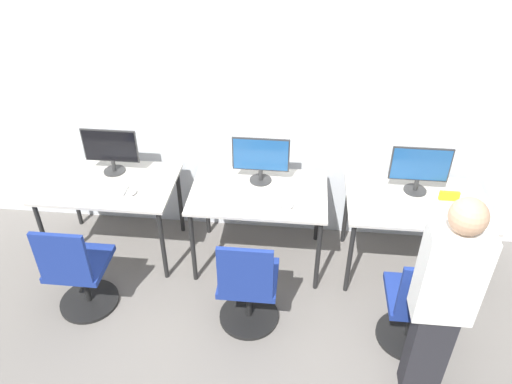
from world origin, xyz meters
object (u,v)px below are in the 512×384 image
(mouse_center, at_px, (290,205))
(person_right, at_px, (443,298))
(office_chair_left, at_px, (78,274))
(keyboard_center, at_px, (257,203))
(keyboard_left, at_px, (103,190))
(monitor_right, at_px, (420,168))
(mouse_left, at_px, (133,192))
(monitor_center, at_px, (261,158))
(keyboard_right, at_px, (420,208))
(monitor_left, at_px, (111,149))
(office_chair_center, at_px, (248,289))
(mouse_right, at_px, (455,208))
(office_chair_right, at_px, (417,309))

(mouse_center, relative_size, person_right, 0.06)
(office_chair_left, distance_m, keyboard_center, 1.51)
(keyboard_left, relative_size, monitor_right, 0.83)
(monitor_right, bearing_deg, mouse_left, -173.10)
(office_chair_left, relative_size, monitor_center, 1.88)
(monitor_right, relative_size, keyboard_right, 1.20)
(office_chair_left, xyz_separation_m, keyboard_center, (1.35, 0.56, 0.39))
(monitor_center, height_order, person_right, person_right)
(keyboard_right, bearing_deg, monitor_left, 173.55)
(mouse_left, height_order, office_chair_center, office_chair_center)
(office_chair_center, height_order, monitor_right, monitor_right)
(office_chair_left, bearing_deg, office_chair_center, -0.89)
(mouse_right, bearing_deg, office_chair_right, -115.06)
(office_chair_left, distance_m, mouse_center, 1.76)
(monitor_left, height_order, mouse_center, monitor_left)
(keyboard_center, distance_m, office_chair_center, 0.70)
(mouse_right, bearing_deg, monitor_left, 174.53)
(keyboard_left, bearing_deg, keyboard_right, 0.23)
(mouse_left, bearing_deg, office_chair_right, -16.91)
(monitor_center, distance_m, monitor_right, 1.31)
(mouse_left, height_order, person_right, person_right)
(keyboard_left, relative_size, office_chair_right, 0.44)
(office_chair_center, bearing_deg, monitor_left, 144.16)
(monitor_right, height_order, keyboard_right, monitor_right)
(keyboard_left, distance_m, keyboard_center, 1.31)
(monitor_left, distance_m, office_chair_right, 2.81)
(keyboard_right, xyz_separation_m, office_chair_right, (-0.07, -0.72, -0.39))
(person_right, bearing_deg, keyboard_right, 86.74)
(keyboard_right, height_order, person_right, person_right)
(monitor_center, xyz_separation_m, keyboard_center, (0.00, -0.34, -0.22))
(office_chair_left, relative_size, keyboard_center, 2.25)
(office_chair_left, distance_m, keyboard_right, 2.76)
(keyboard_left, distance_m, office_chair_left, 0.73)
(keyboard_center, relative_size, office_chair_right, 0.44)
(keyboard_left, distance_m, office_chair_right, 2.67)
(mouse_center, relative_size, office_chair_right, 0.10)
(keyboard_right, distance_m, person_right, 1.09)
(monitor_left, bearing_deg, mouse_right, -5.47)
(keyboard_center, bearing_deg, office_chair_right, -27.91)
(office_chair_center, distance_m, office_chair_right, 1.25)
(office_chair_right, distance_m, person_right, 0.63)
(keyboard_right, bearing_deg, mouse_center, -176.16)
(person_right, bearing_deg, monitor_center, 132.40)
(office_chair_center, distance_m, mouse_right, 1.77)
(office_chair_left, xyz_separation_m, office_chair_right, (2.59, -0.09, 0.00))
(mouse_right, bearing_deg, office_chair_center, -157.35)
(mouse_center, xyz_separation_m, person_right, (0.98, -1.01, 0.12))
(mouse_center, distance_m, monitor_right, 1.11)
(keyboard_left, relative_size, person_right, 0.25)
(office_chair_left, distance_m, monitor_right, 2.87)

